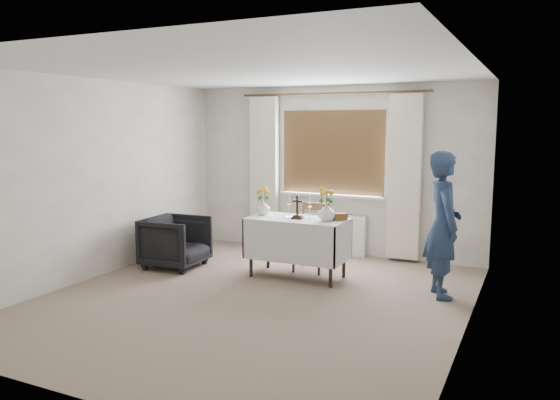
{
  "coord_description": "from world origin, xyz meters",
  "views": [
    {
      "loc": [
        2.81,
        -5.17,
        1.94
      ],
      "look_at": [
        -0.07,
        0.82,
        1.01
      ],
      "focal_mm": 35.0,
      "sensor_mm": 36.0,
      "label": 1
    }
  ],
  "objects_px": {
    "altar_table": "(297,248)",
    "wooden_cross": "(297,207)",
    "wooden_chair": "(311,237)",
    "flower_vase_right": "(326,212)",
    "armchair": "(176,242)",
    "flower_vase_left": "(263,207)",
    "person": "(443,225)"
  },
  "relations": [
    {
      "from": "armchair",
      "to": "flower_vase_right",
      "type": "bearing_deg",
      "value": -86.89
    },
    {
      "from": "altar_table",
      "to": "armchair",
      "type": "relative_size",
      "value": 1.62
    },
    {
      "from": "person",
      "to": "flower_vase_left",
      "type": "xyz_separation_m",
      "value": [
        -2.29,
        0.05,
        0.04
      ]
    },
    {
      "from": "wooden_cross",
      "to": "flower_vase_left",
      "type": "distance_m",
      "value": 0.54
    },
    {
      "from": "wooden_chair",
      "to": "flower_vase_right",
      "type": "xyz_separation_m",
      "value": [
        0.36,
        -0.39,
        0.42
      ]
    },
    {
      "from": "wooden_chair",
      "to": "flower_vase_right",
      "type": "relative_size",
      "value": 4.14
    },
    {
      "from": "wooden_cross",
      "to": "flower_vase_right",
      "type": "relative_size",
      "value": 1.37
    },
    {
      "from": "wooden_chair",
      "to": "wooden_cross",
      "type": "relative_size",
      "value": 3.03
    },
    {
      "from": "armchair",
      "to": "flower_vase_left",
      "type": "xyz_separation_m",
      "value": [
        1.17,
        0.32,
        0.51
      ]
    },
    {
      "from": "armchair",
      "to": "flower_vase_left",
      "type": "height_order",
      "value": "flower_vase_left"
    },
    {
      "from": "altar_table",
      "to": "armchair",
      "type": "height_order",
      "value": "altar_table"
    },
    {
      "from": "flower_vase_right",
      "to": "wooden_cross",
      "type": "bearing_deg",
      "value": -176.98
    },
    {
      "from": "altar_table",
      "to": "flower_vase_left",
      "type": "height_order",
      "value": "flower_vase_left"
    },
    {
      "from": "person",
      "to": "flower_vase_left",
      "type": "bearing_deg",
      "value": 63.89
    },
    {
      "from": "person",
      "to": "flower_vase_right",
      "type": "distance_m",
      "value": 1.38
    },
    {
      "from": "altar_table",
      "to": "wooden_cross",
      "type": "height_order",
      "value": "wooden_cross"
    },
    {
      "from": "flower_vase_left",
      "to": "flower_vase_right",
      "type": "distance_m",
      "value": 0.91
    },
    {
      "from": "armchair",
      "to": "person",
      "type": "xyz_separation_m",
      "value": [
        3.47,
        0.26,
        0.47
      ]
    },
    {
      "from": "altar_table",
      "to": "wooden_cross",
      "type": "distance_m",
      "value": 0.53
    },
    {
      "from": "armchair",
      "to": "flower_vase_right",
      "type": "relative_size",
      "value": 3.53
    },
    {
      "from": "armchair",
      "to": "person",
      "type": "relative_size",
      "value": 0.47
    },
    {
      "from": "person",
      "to": "flower_vase_left",
      "type": "distance_m",
      "value": 2.29
    },
    {
      "from": "wooden_chair",
      "to": "armchair",
      "type": "height_order",
      "value": "wooden_chair"
    },
    {
      "from": "altar_table",
      "to": "person",
      "type": "distance_m",
      "value": 1.83
    },
    {
      "from": "wooden_chair",
      "to": "altar_table",
      "type": "bearing_deg",
      "value": -97.19
    },
    {
      "from": "person",
      "to": "flower_vase_right",
      "type": "height_order",
      "value": "person"
    },
    {
      "from": "flower_vase_left",
      "to": "flower_vase_right",
      "type": "relative_size",
      "value": 0.9
    },
    {
      "from": "altar_table",
      "to": "flower_vase_right",
      "type": "xyz_separation_m",
      "value": [
        0.39,
        -0.02,
        0.49
      ]
    },
    {
      "from": "wooden_chair",
      "to": "flower_vase_left",
      "type": "height_order",
      "value": "flower_vase_left"
    },
    {
      "from": "armchair",
      "to": "wooden_cross",
      "type": "xyz_separation_m",
      "value": [
        1.7,
        0.23,
        0.56
      ]
    },
    {
      "from": "altar_table",
      "to": "flower_vase_left",
      "type": "relative_size",
      "value": 6.37
    },
    {
      "from": "altar_table",
      "to": "armchair",
      "type": "xyz_separation_m",
      "value": [
        -1.69,
        -0.27,
        -0.03
      ]
    }
  ]
}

